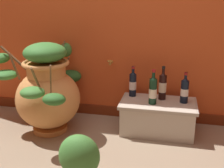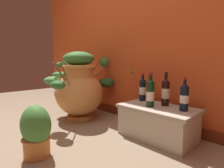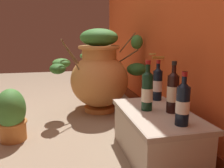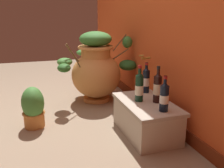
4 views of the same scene
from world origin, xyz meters
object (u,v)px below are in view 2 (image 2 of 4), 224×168
Objects in this scene: wine_bottle_back at (150,92)px; wine_bottle_right at (184,96)px; terracotta_urn at (79,87)px; potted_shrub at (36,130)px; wine_bottle_middle at (143,89)px; wine_bottle_left at (166,91)px.

wine_bottle_right is at bearing 17.40° from wine_bottle_back.
terracotta_urn is 2.45× the size of potted_shrub.
wine_bottle_middle is (0.76, 0.30, 0.03)m from terracotta_urn.
wine_bottle_left is 0.29m from wine_bottle_middle.
terracotta_urn is at bearing -169.60° from wine_bottle_right.
wine_bottle_left is at bearing 65.04° from potted_shrub.
wine_bottle_back reaches higher than wine_bottle_middle.
wine_bottle_middle is 1.04× the size of wine_bottle_right.
wine_bottle_middle reaches higher than potted_shrub.
potted_shrub is (0.56, -0.76, -0.20)m from terracotta_urn.
wine_bottle_middle is (-0.29, 0.03, -0.01)m from wine_bottle_left.
potted_shrub is at bearing -124.65° from wine_bottle_right.
wine_bottle_right is at bearing 55.35° from potted_shrub.
wine_bottle_left is at bearing 166.63° from wine_bottle_right.
potted_shrub is at bearing -53.66° from terracotta_urn.
wine_bottle_middle is at bearing 79.60° from potted_shrub.
wine_bottle_back is 1.01m from potted_shrub.
terracotta_urn is at bearing -158.06° from wine_bottle_middle.
wine_bottle_left is 0.21m from wine_bottle_right.
wine_bottle_right is (1.24, 0.23, 0.02)m from terracotta_urn.
wine_bottle_left is at bearing -5.62° from wine_bottle_middle.
potted_shrub is at bearing -114.08° from wine_bottle_back.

